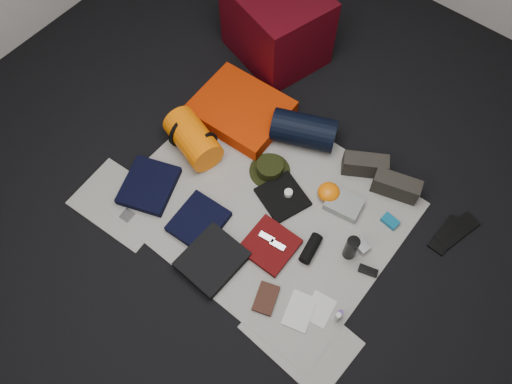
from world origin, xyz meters
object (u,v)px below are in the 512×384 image
Objects in this scene: navy_duffel at (304,130)px; water_bottle at (351,248)px; stuff_sack at (193,139)px; paperback_book at (266,298)px; compact_camera at (360,245)px; red_cabinet at (277,24)px; sleeping_pad at (241,110)px.

navy_duffel reaches higher than water_bottle.
paperback_book is at bearing -26.73° from stuff_sack.
water_bottle reaches higher than compact_camera.
water_bottle is at bearing 48.31° from paperback_book.
red_cabinet is 1.55× the size of navy_duffel.
paperback_book is (-0.21, -0.52, -0.08)m from water_bottle.
stuff_sack is 0.93× the size of navy_duffel.
sleeping_pad is 1.20m from water_bottle.
red_cabinet is at bearing 157.27° from compact_camera.
red_cabinet is 1.02m from stuff_sack.
water_bottle is (0.69, -0.48, -0.01)m from navy_duffel.
sleeping_pad is 3.16× the size of water_bottle.
red_cabinet is at bearing 96.12° from stuff_sack.
navy_duffel reaches higher than sleeping_pad.
stuff_sack is at bearing -98.80° from sleeping_pad.
paperback_book is at bearing -38.19° from red_cabinet.
water_bottle is (1.14, -0.38, 0.04)m from sleeping_pad.
stuff_sack is at bearing -159.17° from navy_duffel.
sleeping_pad is at bearing 177.05° from compact_camera.
compact_camera is (1.34, -0.91, -0.24)m from red_cabinet.
water_bottle is at bearing 0.94° from stuff_sack.
red_cabinet is 1.67× the size of stuff_sack.
water_bottle is 0.11m from compact_camera.
compact_camera is at bearing -14.38° from sleeping_pad.
water_bottle reaches higher than paperback_book.
water_bottle is 1.09× the size of paperback_book.
sleeping_pad is at bearing 81.20° from stuff_sack.
paperback_book is at bearing -88.07° from navy_duffel.
water_bottle reaches higher than sleeping_pad.
red_cabinet is 1.88m from paperback_book.
stuff_sack is at bearing 133.79° from paperback_book.
stuff_sack reaches higher than navy_duffel.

